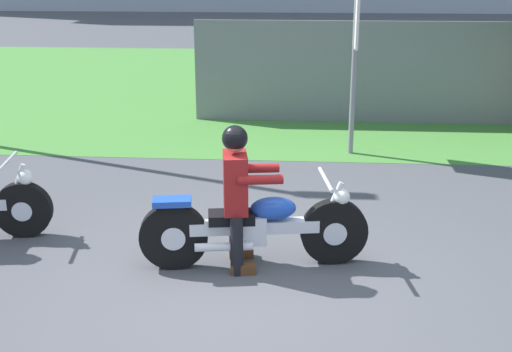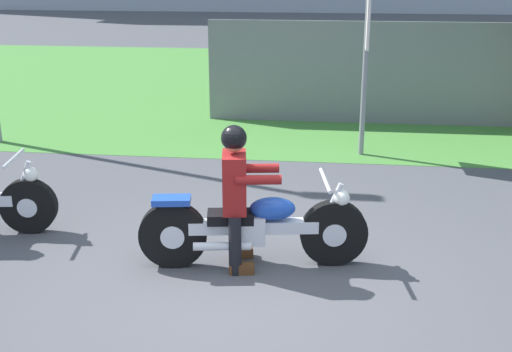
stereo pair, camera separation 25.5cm
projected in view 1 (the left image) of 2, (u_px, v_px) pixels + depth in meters
The scene contains 6 objects.
ground at pixel (245, 290), 5.93m from camera, with size 120.00×120.00×0.00m, color #4C4C51.
grass_verge at pixel (283, 85), 15.32m from camera, with size 60.00×12.00×0.01m, color #478438.
motorcycle_lead at pixel (255, 227), 6.28m from camera, with size 2.20×0.69×0.88m.
rider_lead at pixel (237, 186), 6.14m from camera, with size 0.59×0.51×1.41m.
sign_banner at pixel (355, 39), 9.48m from camera, with size 0.08×0.60×2.60m.
fence_segment at pixel (391, 73), 11.59m from camera, with size 7.00×0.06×1.80m, color slate.
Camera 1 is at (0.49, -5.26, 2.87)m, focal length 45.99 mm.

